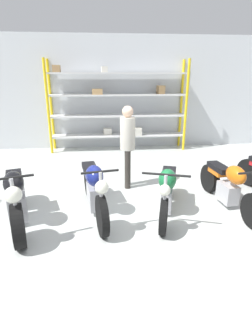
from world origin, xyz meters
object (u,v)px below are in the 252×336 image
motorcycle_orange (230,186)px  person_browsing (128,141)px  shelving_rack (118,105)px  motorcycle_black (16,199)px  motorcycle_blue (94,188)px  motorcycle_green (167,190)px

motorcycle_orange → person_browsing: (-1.80, 1.14, 0.63)m
shelving_rack → person_browsing: 3.24m
motorcycle_black → person_browsing: person_browsing is taller
shelving_rack → motorcycle_black: (-1.96, -4.61, -1.00)m
motorcycle_blue → person_browsing: (0.71, 1.13, 0.58)m
motorcycle_orange → motorcycle_black: bearing=-92.2°
shelving_rack → motorcycle_green: (0.59, -4.47, -1.02)m
motorcycle_blue → person_browsing: size_ratio=1.19×
motorcycle_blue → person_browsing: bearing=137.5°
person_browsing → motorcycle_orange: bearing=152.8°
motorcycle_black → motorcycle_blue: (1.26, 0.27, 0.02)m
motorcycle_black → motorcycle_orange: size_ratio=0.97×
shelving_rack → motorcycle_orange: size_ratio=2.13×
motorcycle_green → person_browsing: person_browsing is taller
motorcycle_blue → motorcycle_green: 1.29m
shelving_rack → motorcycle_blue: shelving_rack is taller
motorcycle_black → motorcycle_green: (2.54, 0.14, -0.02)m
motorcycle_blue → person_browsing: person_browsing is taller
motorcycle_green → person_browsing: size_ratio=1.06×
person_browsing → motorcycle_black: bearing=40.5°
shelving_rack → motorcycle_orange: bearing=-67.5°
shelving_rack → motorcycle_green: bearing=-82.5°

